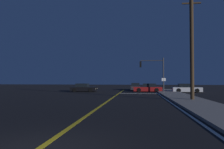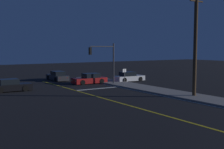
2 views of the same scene
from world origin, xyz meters
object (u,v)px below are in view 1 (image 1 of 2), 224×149
traffic_signal_near_right (154,69)px  utility_pole_right (192,42)px  car_side_waiting_charcoal (135,87)px  car_lead_oncoming_red (148,88)px  street_sign_corner (164,83)px  car_following_oncoming_white (186,89)px  car_far_approaching_black (84,88)px

traffic_signal_near_right → utility_pole_right: utility_pole_right is taller
car_side_waiting_charcoal → car_lead_oncoming_red: bearing=-70.1°
car_side_waiting_charcoal → utility_pole_right: bearing=-75.1°
street_sign_corner → car_following_oncoming_white: bearing=48.4°
car_lead_oncoming_red → traffic_signal_near_right: size_ratio=0.87×
car_side_waiting_charcoal → street_sign_corner: 11.78m
car_side_waiting_charcoal → street_sign_corner: bearing=-70.1°
traffic_signal_near_right → street_sign_corner: (1.04, -2.80, -1.99)m
car_far_approaching_black → street_sign_corner: (12.24, -3.88, 0.92)m
car_following_oncoming_white → traffic_signal_near_right: size_ratio=0.84×
car_far_approaching_black → car_side_waiting_charcoal: bearing=131.5°
car_side_waiting_charcoal → car_far_approaching_black: (-8.28, -7.18, -0.00)m
car_following_oncoming_white → car_lead_oncoming_red: bearing=-95.2°
car_side_waiting_charcoal → street_sign_corner: (3.96, -11.06, 0.92)m
car_far_approaching_black → car_following_oncoming_white: same height
traffic_signal_near_right → car_far_approaching_black: bearing=-5.5°
car_far_approaching_black → car_following_oncoming_white: bearing=92.6°
car_following_oncoming_white → traffic_signal_near_right: (-5.01, -1.67, 2.90)m
car_side_waiting_charcoal → car_following_oncoming_white: (7.93, -6.58, -0.00)m
car_following_oncoming_white → traffic_signal_near_right: bearing=-69.6°
street_sign_corner → car_far_approaching_black: bearing=162.4°
car_following_oncoming_white → street_sign_corner: bearing=-39.7°
traffic_signal_near_right → utility_pole_right: size_ratio=0.51×
car_following_oncoming_white → utility_pole_right: size_ratio=0.42×
car_following_oncoming_white → utility_pole_right: bearing=-8.6°
car_far_approaching_black → traffic_signal_near_right: 11.62m
car_far_approaching_black → traffic_signal_near_right: bearing=85.0°
car_lead_oncoming_red → car_side_waiting_charcoal: bearing=20.5°
traffic_signal_near_right → car_side_waiting_charcoal: bearing=-70.5°
car_lead_oncoming_red → traffic_signal_near_right: 3.85m
car_side_waiting_charcoal → street_sign_corner: size_ratio=2.10×
car_side_waiting_charcoal → utility_pole_right: size_ratio=0.45×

